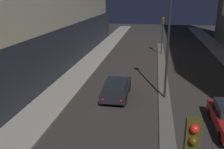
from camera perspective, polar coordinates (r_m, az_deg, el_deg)
name	(u,v)px	position (r m, az deg, el deg)	size (l,w,h in m)	color
median_strip	(163,82)	(22.38, 11.60, -1.79)	(0.86, 37.34, 0.11)	#56544F
traffic_light_mid	(163,27)	(32.54, 11.50, 10.55)	(0.32, 0.42, 4.66)	black
street_lamp	(170,17)	(17.70, 13.09, 12.71)	(0.55, 0.55, 8.48)	black
car_left_lane	(116,88)	(18.74, 1.02, -3.14)	(1.80, 4.33, 1.39)	black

